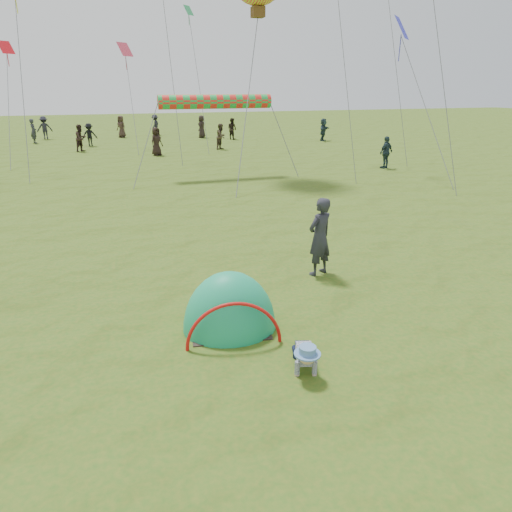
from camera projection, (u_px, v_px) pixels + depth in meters
name	position (u px, v px, depth m)	size (l,w,h in m)	color
ground	(363.00, 350.00, 7.62)	(140.00, 140.00, 0.00)	#2B5A18
crawling_toddler	(305.00, 354.00, 6.99)	(0.51, 0.73, 0.56)	black
popup_tent	(230.00, 328.00, 8.32)	(1.68, 1.39, 2.18)	#189573
standing_adult	(320.00, 237.00, 10.37)	(0.66, 0.44, 1.82)	#25252E
crowd_person_0	(33.00, 131.00, 34.29)	(0.65, 0.43, 1.78)	#2C2E36
crowd_person_1	(81.00, 138.00, 30.01)	(0.84, 0.66, 1.74)	black
crowd_person_3	(90.00, 135.00, 32.70)	(1.03, 0.59, 1.59)	black
crowd_person_4	(202.00, 127.00, 37.91)	(0.88, 0.57, 1.80)	black
crowd_person_7	(232.00, 129.00, 36.80)	(0.81, 0.63, 1.67)	black
crowd_person_9	(155.00, 125.00, 39.76)	(1.13, 0.65, 1.75)	black
crowd_person_10	(121.00, 127.00, 38.14)	(0.86, 0.56, 1.76)	#372721
crowd_person_11	(323.00, 130.00, 35.84)	(1.58, 0.50, 1.71)	#22343C
crowd_person_13	(221.00, 137.00, 31.11)	(0.83, 0.64, 1.70)	#3E3225
crowd_person_14	(386.00, 152.00, 23.94)	(0.97, 0.40, 1.66)	#23363E
crowd_person_15	(44.00, 128.00, 36.88)	(1.16, 0.67, 1.80)	black
crowd_person_16	(156.00, 141.00, 28.35)	(0.83, 0.54, 1.71)	black
rainbow_tube_kite	(216.00, 102.00, 21.13)	(0.64, 0.64, 5.28)	red
diamond_kite_0	(6.00, 47.00, 25.86)	(0.81, 0.81, 0.00)	red
diamond_kite_4	(402.00, 28.00, 21.33)	(1.17, 1.17, 0.00)	#3030CB
diamond_kite_5	(125.00, 49.00, 30.94)	(1.04, 1.04, 0.00)	#CF364F
diamond_kite_9	(189.00, 10.00, 30.34)	(0.72, 0.72, 0.00)	#2B9054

